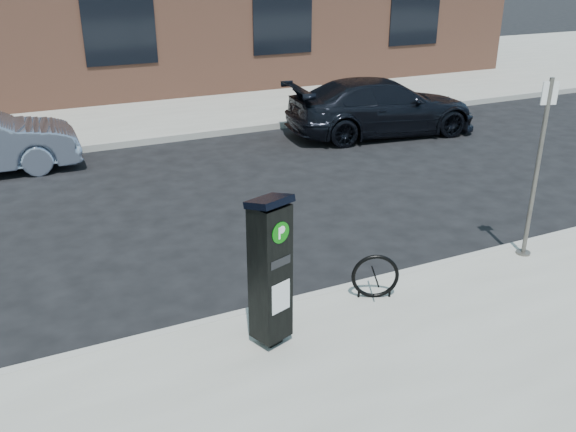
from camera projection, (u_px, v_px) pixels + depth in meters
ground at (328, 300)px, 7.77m from camera, size 120.00×120.00×0.00m
sidewalk_far at (114, 93)px, 19.37m from camera, size 60.00×12.00×0.15m
curb_near at (329, 296)px, 7.72m from camera, size 60.00×0.12×0.16m
curb_far at (163, 139)px, 14.40m from camera, size 60.00×0.12×0.16m
parking_kiosk at (270, 270)px, 6.32m from camera, size 0.49×0.46×1.72m
sign_pole at (537, 171)px, 8.18m from camera, size 0.22×0.20×2.48m
bike_rack at (375, 277)px, 7.44m from camera, size 0.55×0.28×0.59m
car_dark at (382, 107)px, 14.87m from camera, size 4.91×2.51×1.37m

